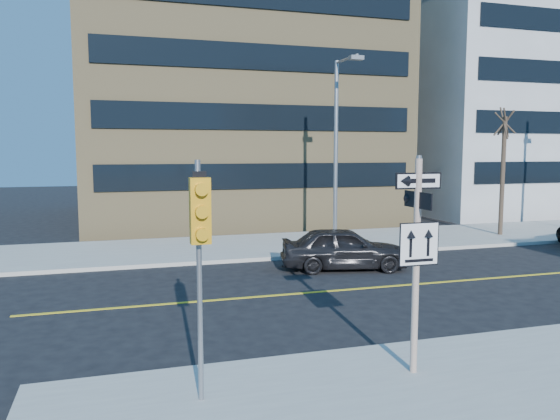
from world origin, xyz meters
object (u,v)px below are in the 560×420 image
object	(u,v)px
sign_pole	(417,252)
streetlight_a	(338,140)
parked_car_a	(344,248)
street_tree_west	(505,125)
traffic_signal	(200,231)

from	to	relation	value
sign_pole	streetlight_a	bearing A→B (deg)	73.23
parked_car_a	streetlight_a	distance (m)	5.81
street_tree_west	sign_pole	bearing A→B (deg)	-133.26
traffic_signal	parked_car_a	bearing A→B (deg)	55.04
sign_pole	traffic_signal	size ratio (longest dim) A/B	1.02
sign_pole	parked_car_a	world-z (taller)	sign_pole
traffic_signal	streetlight_a	bearing A→B (deg)	59.20
sign_pole	streetlight_a	xyz separation A→B (m)	(4.00, 13.27, 2.32)
sign_pole	traffic_signal	distance (m)	4.05
streetlight_a	parked_car_a	bearing A→B (deg)	-109.44
street_tree_west	parked_car_a	bearing A→B (deg)	-156.47
parked_car_a	streetlight_a	world-z (taller)	streetlight_a
traffic_signal	street_tree_west	size ratio (longest dim) A/B	0.63
traffic_signal	streetlight_a	xyz separation A→B (m)	(8.00, 13.42, 1.73)
traffic_signal	sign_pole	bearing A→B (deg)	2.11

